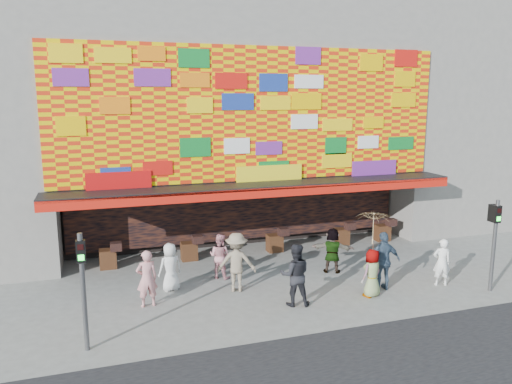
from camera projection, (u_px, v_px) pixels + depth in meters
The scene contains 15 objects.
ground at pixel (295, 297), 15.68m from camera, with size 90.00×90.00×0.00m, color slate.
shop_building at pixel (227, 118), 22.33m from camera, with size 15.20×9.40×10.00m.
neighbor_right at pixel (469, 100), 25.99m from camera, with size 11.00×8.00×12.00m, color gray.
signal_left at pixel (83, 279), 12.04m from camera, with size 0.22×0.20×3.00m.
signal_right at pixel (495, 235), 15.82m from camera, with size 0.22×0.20×3.00m.
ped_a at pixel (170, 267), 16.05m from camera, with size 0.77×0.50×1.58m, color silver.
ped_b at pixel (147, 279), 14.81m from camera, with size 0.63×0.42×1.74m, color pink.
ped_c at pixel (295, 275), 14.90m from camera, with size 0.93×0.72×1.91m, color black.
ped_d at pixel (237, 262), 16.00m from camera, with size 1.24×0.71×1.92m, color gray.
ped_e at pixel (383, 261), 16.10m from camera, with size 1.13×0.47×1.93m, color #384C63.
ped_f at pixel (332, 250), 17.72m from camera, with size 1.51×0.48×1.63m, color gray.
ped_g at pixel (372, 273), 15.57m from camera, with size 0.75×0.49×1.53m, color gray.
ped_h at pixel (442, 262), 16.51m from camera, with size 0.58×0.38×1.59m, color white.
ped_i at pixel (220, 256), 17.20m from camera, with size 0.76×0.59×1.56m, color pink.
parasol at pixel (374, 228), 15.30m from camera, with size 1.49×1.50×1.99m.
Camera 1 is at (-5.77, -13.67, 6.18)m, focal length 35.00 mm.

